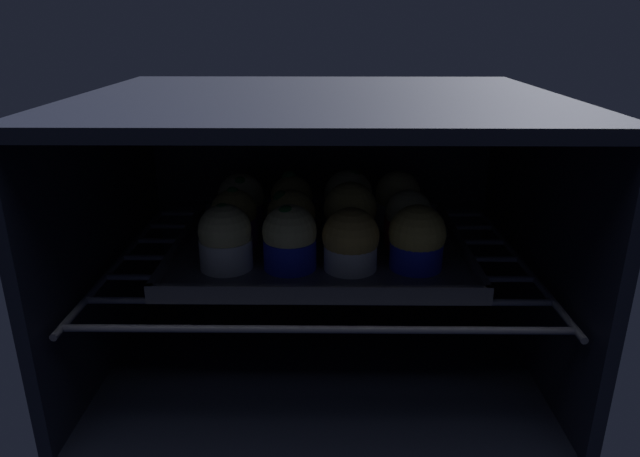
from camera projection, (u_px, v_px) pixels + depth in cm
name	position (u px, v px, depth cm)	size (l,w,h in cm)	color
oven_cavity	(320.00, 224.00, 80.25)	(59.00, 47.00, 37.00)	black
oven_rack	(320.00, 258.00, 77.43)	(54.80, 42.00, 0.80)	#444756
baking_tray	(320.00, 247.00, 78.26)	(38.92, 31.15, 2.20)	#4C4C51
muffin_row0_col0	(225.00, 238.00, 69.41)	(6.53, 6.53, 8.25)	silver
muffin_row0_col1	(290.00, 238.00, 69.32)	(6.68, 6.68, 8.21)	#1928B7
muffin_row0_col2	(351.00, 242.00, 69.21)	(7.01, 7.01, 7.78)	silver
muffin_row0_col3	(417.00, 239.00, 69.44)	(7.01, 7.01, 8.03)	#1928B7
muffin_row1_col0	(234.00, 219.00, 77.23)	(6.53, 6.53, 8.03)	#7A238C
muffin_row1_col1	(291.00, 219.00, 77.10)	(6.58, 6.58, 7.66)	#7A238C
muffin_row1_col2	(350.00, 215.00, 76.59)	(7.17, 7.17, 8.73)	#1928B7
muffin_row1_col3	(408.00, 220.00, 76.63)	(6.53, 6.53, 7.71)	red
muffin_row2_col0	(241.00, 201.00, 84.40)	(6.87, 6.87, 7.78)	#7A238C
muffin_row2_col1	(292.00, 202.00, 84.39)	(6.53, 6.53, 8.01)	#1928B7
muffin_row2_col2	(348.00, 200.00, 83.76)	(7.10, 7.10, 8.53)	silver
muffin_row2_col3	(397.00, 201.00, 83.59)	(6.60, 6.60, 8.35)	silver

